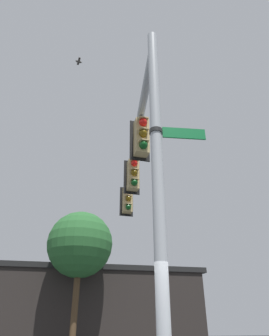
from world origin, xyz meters
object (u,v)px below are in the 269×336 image
(street_name_sign, at_px, (171,133))
(bird_flying, at_px, (79,62))
(traffic_light_nearest_pole, at_px, (142,137))
(traffic_light_mid_outer, at_px, (128,200))
(traffic_light_mid_inner, at_px, (133,175))

(street_name_sign, relative_size, bird_flying, 2.87)
(traffic_light_nearest_pole, distance_m, traffic_light_mid_outer, 4.57)
(street_name_sign, bearing_deg, bird_flying, -65.51)
(traffic_light_mid_inner, bearing_deg, traffic_light_mid_outer, -99.17)
(bird_flying, bearing_deg, traffic_light_nearest_pole, 135.16)
(traffic_light_nearest_pole, distance_m, bird_flying, 4.84)
(traffic_light_mid_outer, relative_size, street_name_sign, 1.26)
(traffic_light_nearest_pole, xyz_separation_m, street_name_sign, (0.05, 2.07, -1.24))
(bird_flying, bearing_deg, traffic_light_mid_inner, -168.43)
(street_name_sign, distance_m, bird_flying, 6.84)
(traffic_light_mid_inner, bearing_deg, bird_flying, 11.57)
(traffic_light_mid_inner, height_order, traffic_light_mid_outer, same)
(traffic_light_mid_outer, bearing_deg, bird_flying, 46.69)
(traffic_light_nearest_pole, xyz_separation_m, bird_flying, (1.82, -1.81, 4.11))
(traffic_light_mid_inner, distance_m, street_name_sign, 4.52)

